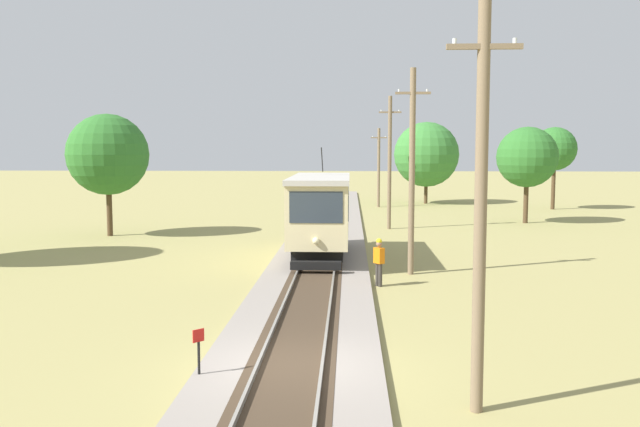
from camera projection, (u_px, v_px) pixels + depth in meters
ground_plane at (291, 372)px, 14.98m from camera, size 260.00×260.00×0.00m
track_ballast at (291, 369)px, 14.97m from camera, size 4.20×120.00×0.18m
sleeper_bed at (291, 364)px, 14.96m from camera, size 2.04×120.00×0.01m
rail_left at (260, 361)px, 14.99m from camera, size 0.07×120.00×0.14m
rail_right at (323, 362)px, 14.92m from camera, size 0.07×120.00×0.14m
red_tram at (321, 212)px, 29.78m from camera, size 2.60×8.54×4.79m
utility_pole_foreground at (481, 203)px, 12.43m from camera, size 1.40×0.35×7.90m
utility_pole_near_tram at (412, 170)px, 26.24m from camera, size 1.40×0.31×8.23m
utility_pole_mid at (390, 162)px, 41.02m from camera, size 1.40×0.31×8.28m
utility_pole_far at (379, 167)px, 56.56m from camera, size 1.40×0.35×6.76m
trackside_signal_marker at (199, 352)px, 14.30m from camera, size 0.21×0.21×1.18m
track_worker at (379, 260)px, 24.20m from camera, size 0.42×0.45×1.78m
tree_left_near at (527, 157)px, 44.30m from camera, size 4.07×4.07×6.50m
tree_right_near at (555, 149)px, 54.18m from camera, size 3.57×3.57×6.79m
tree_right_far at (426, 154)px, 59.85m from camera, size 5.89×5.89×7.43m
tree_horizon at (108, 155)px, 37.77m from camera, size 4.65×4.65×7.03m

